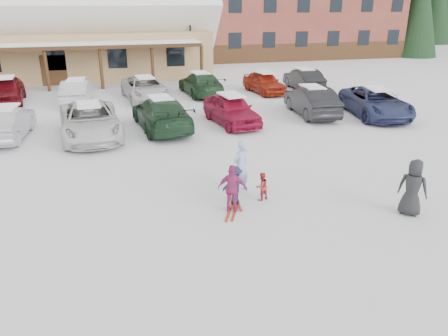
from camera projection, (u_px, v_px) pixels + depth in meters
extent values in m
plane|color=white|center=(223.00, 211.00, 13.18)|extent=(160.00, 160.00, 0.00)
cube|color=tan|center=(34.00, 54.00, 35.77)|extent=(28.00, 10.00, 3.60)
cube|color=#422814|center=(17.00, 47.00, 29.77)|extent=(25.20, 2.60, 0.25)
cube|color=white|center=(26.00, 5.00, 34.42)|extent=(29.12, 9.69, 9.69)
cube|color=brown|center=(140.00, 14.00, 46.01)|extent=(7.00, 12.60, 9.00)
cube|color=#422814|center=(301.00, 52.00, 44.56)|extent=(24.00, 0.10, 1.80)
cylinder|color=black|center=(191.00, 40.00, 35.26)|extent=(0.16, 0.16, 5.79)
cube|color=black|center=(189.00, 0.00, 34.17)|extent=(0.50, 0.25, 0.25)
cylinder|color=black|center=(413.00, 50.00, 48.72)|extent=(0.60, 0.60, 1.32)
cylinder|color=black|center=(184.00, 46.00, 54.12)|extent=(0.60, 0.60, 1.08)
cone|color=black|center=(182.00, 7.00, 52.46)|extent=(3.96, 3.96, 8.10)
cylinder|color=black|center=(375.00, 39.00, 62.28)|extent=(0.60, 0.60, 1.38)
imported|color=#97ACD7|center=(241.00, 166.00, 14.25)|extent=(0.77, 0.70, 1.77)
imported|color=#A92826|center=(262.00, 186.00, 13.78)|extent=(0.54, 0.48, 0.92)
imported|color=#16223A|center=(235.00, 185.00, 13.54)|extent=(0.83, 0.55, 1.21)
cube|color=#A92918|center=(235.00, 202.00, 13.75)|extent=(0.38, 1.41, 0.03)
imported|color=#A12C67|center=(232.00, 189.00, 12.92)|extent=(0.94, 0.68, 1.48)
cube|color=#A92918|center=(232.00, 211.00, 13.18)|extent=(0.74, 1.36, 0.03)
imported|color=black|center=(413.00, 188.00, 12.71)|extent=(0.97, 0.98, 1.72)
imported|color=#9C9CA1|center=(7.00, 123.00, 19.79)|extent=(1.82, 4.51, 1.46)
imported|color=silver|center=(90.00, 121.00, 19.97)|extent=(3.11, 5.84, 1.56)
imported|color=#1C3922|center=(161.00, 113.00, 21.23)|extent=(2.80, 5.62, 1.57)
imported|color=maroon|center=(231.00, 109.00, 22.14)|extent=(2.42, 4.66, 1.51)
imported|color=black|center=(311.00, 101.00, 23.83)|extent=(1.99, 4.88, 1.57)
imported|color=navy|center=(376.00, 102.00, 23.64)|extent=(3.25, 5.74, 1.51)
imported|color=#600A12|center=(7.00, 90.00, 26.73)|extent=(2.25, 4.73, 1.56)
imported|color=#B9B9BF|center=(77.00, 91.00, 26.61)|extent=(1.82, 4.50, 1.45)
imported|color=silver|center=(145.00, 89.00, 27.42)|extent=(3.05, 5.51, 1.46)
imported|color=#203F23|center=(201.00, 84.00, 28.93)|extent=(2.53, 5.25, 1.47)
imported|color=#A22512|center=(264.00, 82.00, 29.55)|extent=(2.24, 4.34, 1.41)
imported|color=black|center=(304.00, 79.00, 30.53)|extent=(1.72, 4.50, 1.46)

